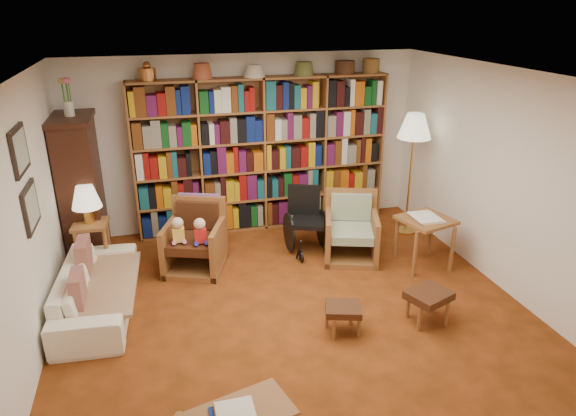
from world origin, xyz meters
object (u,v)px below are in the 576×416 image
object	(u,v)px
side_table_lamp	(92,236)
footstool_b	(429,297)
side_table_papers	(425,226)
footstool_a	(343,311)
armchair_leather	(194,240)
floor_lamp	(414,131)
armchair_sage	(348,232)
wheelchair	(306,222)
sofa	(97,289)

from	to	relation	value
side_table_lamp	footstool_b	bearing A→B (deg)	-31.09
side_table_lamp	side_table_papers	distance (m)	4.13
side_table_papers	footstool_a	xyz separation A→B (m)	(-1.50, -1.11, -0.29)
armchair_leather	footstool_a	world-z (taller)	armchair_leather
floor_lamp	footstool_a	world-z (taller)	floor_lamp
footstool_a	side_table_papers	bearing A→B (deg)	36.44
armchair_leather	armchair_sage	size ratio (longest dim) A/B	1.04
floor_lamp	footstool_b	world-z (taller)	floor_lamp
wheelchair	side_table_papers	bearing A→B (deg)	-31.97
floor_lamp	footstool_a	xyz separation A→B (m)	(-1.77, -2.09, -1.26)
footstool_a	footstool_b	world-z (taller)	footstool_b
armchair_sage	footstool_b	bearing A→B (deg)	-81.86
sofa	footstool_b	world-z (taller)	sofa
side_table_papers	footstool_a	world-z (taller)	side_table_papers
side_table_lamp	armchair_leather	world-z (taller)	armchair_leather
armchair_sage	side_table_lamp	bearing A→B (deg)	172.74
armchair_leather	footstool_b	xyz separation A→B (m)	(2.24, -1.89, -0.07)
sofa	side_table_lamp	distance (m)	0.98
sofa	armchair_leather	xyz separation A→B (m)	(1.11, 0.76, 0.10)
wheelchair	footstool_a	xyz separation A→B (m)	(-0.19, -1.93, -0.15)
footstool_b	side_table_papers	bearing A→B (deg)	63.48
side_table_lamp	footstool_a	size ratio (longest dim) A/B	1.51
wheelchair	side_table_lamp	bearing A→B (deg)	177.99
armchair_leather	sofa	bearing A→B (deg)	-145.66
sofa	wheelchair	bearing A→B (deg)	-67.76
sofa	side_table_papers	size ratio (longest dim) A/B	2.49
sofa	side_table_lamp	size ratio (longest dim) A/B	2.74
side_table_lamp	armchair_sage	bearing A→B (deg)	-7.26
side_table_papers	sofa	bearing A→B (deg)	-179.40
sofa	side_table_papers	bearing A→B (deg)	-85.25
floor_lamp	side_table_lamp	bearing A→B (deg)	-179.13
sofa	floor_lamp	size ratio (longest dim) A/B	1.02
side_table_papers	floor_lamp	bearing A→B (deg)	74.67
side_table_papers	footstool_b	bearing A→B (deg)	-116.52
wheelchair	footstool_a	size ratio (longest dim) A/B	2.05
wheelchair	footstool_b	size ratio (longest dim) A/B	1.68
floor_lamp	footstool_b	bearing A→B (deg)	-111.63
side_table_lamp	side_table_papers	xyz separation A→B (m)	(4.03, -0.91, 0.07)
sofa	footstool_a	bearing A→B (deg)	-109.57
footstool_a	footstool_b	xyz separation A→B (m)	(0.92, -0.06, 0.04)
floor_lamp	side_table_papers	distance (m)	1.40
armchair_leather	wheelchair	distance (m)	1.52
sofa	footstool_a	size ratio (longest dim) A/B	4.14
footstool_a	side_table_lamp	bearing A→B (deg)	141.39
armchair_sage	armchair_leather	bearing A→B (deg)	173.86
side_table_lamp	floor_lamp	xyz separation A→B (m)	(4.30, 0.07, 1.03)
sofa	side_table_papers	xyz separation A→B (m)	(3.93, 0.04, 0.28)
sofa	side_table_papers	world-z (taller)	side_table_papers
wheelchair	footstool_b	distance (m)	2.12
floor_lamp	wheelchair	bearing A→B (deg)	-174.16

